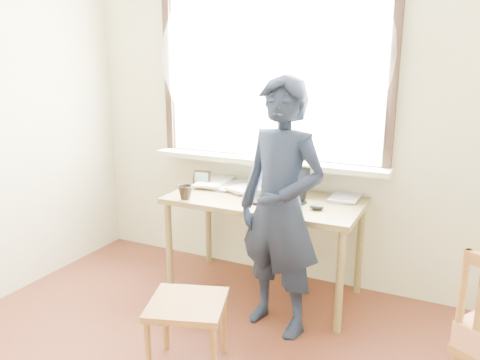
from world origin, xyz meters
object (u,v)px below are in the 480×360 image
at_px(desk, 265,208).
at_px(laptop, 279,193).
at_px(mug_dark, 185,192).
at_px(person, 281,208).
at_px(mug_white, 261,183).
at_px(work_chair, 187,312).

bearing_deg(desk, laptop, -14.17).
bearing_deg(mug_dark, laptop, 21.03).
bearing_deg(person, desk, 139.40).
bearing_deg(person, mug_dark, -174.13).
distance_m(mug_white, work_chair, 1.29).
height_order(desk, person, person).
distance_m(mug_white, person, 0.71).
bearing_deg(mug_dark, desk, 28.25).
bearing_deg(work_chair, person, 65.04).
relative_size(laptop, person, 0.26).
bearing_deg(person, mug_white, 137.47).
distance_m(mug_dark, person, 0.77).
distance_m(desk, person, 0.48).
distance_m(laptop, work_chair, 1.08).
bearing_deg(mug_dark, mug_white, 52.18).
xyz_separation_m(laptop, mug_white, (-0.24, 0.24, -0.01)).
xyz_separation_m(mug_white, person, (0.39, -0.59, 0.02)).
height_order(laptop, mug_white, laptop).
height_order(laptop, person, person).
xyz_separation_m(desk, mug_dark, (-0.49, -0.26, 0.12)).
xyz_separation_m(mug_dark, work_chair, (0.47, -0.74, -0.43)).
relative_size(laptop, mug_dark, 3.97).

